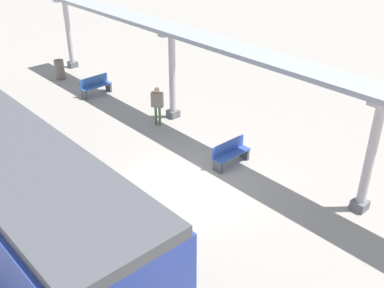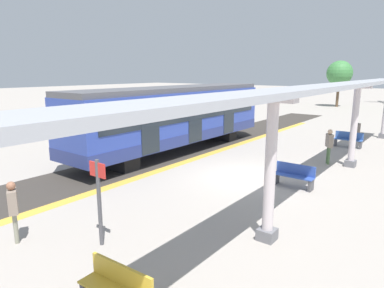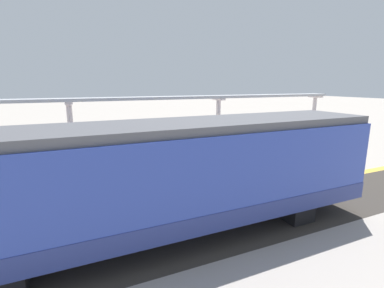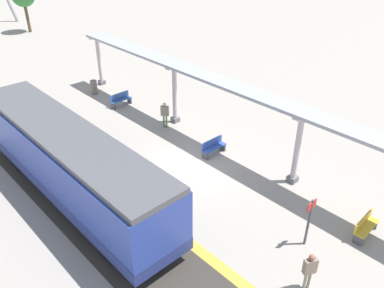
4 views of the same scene
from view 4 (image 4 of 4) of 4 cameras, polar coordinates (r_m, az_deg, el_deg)
ground_plane at (r=20.13m, az=-1.06°, el=-3.67°), size 176.00×176.00×0.00m
tactile_edge_strip at (r=18.50m, az=-8.84°, el=-7.63°), size 0.46×32.75×0.01m
trackbed at (r=17.81m, az=-13.70°, el=-10.01°), size 3.20×44.75×0.01m
train_near_carriage at (r=18.10m, az=-17.37°, el=-2.65°), size 2.65×13.12×3.48m
canopy_pillar_second at (r=18.88m, az=15.05°, el=-0.71°), size 1.10×0.44×3.66m
canopy_pillar_third at (r=23.90m, az=-2.53°, el=7.23°), size 1.10×0.44×3.66m
canopy_pillar_fourth at (r=30.49m, az=-13.33°, el=11.72°), size 1.10×0.44×3.66m
canopy_beam at (r=20.38m, az=5.28°, el=8.60°), size 1.20×26.37×0.16m
bench_near_end at (r=27.08m, az=-10.35°, el=6.40°), size 1.51×0.47×0.86m
bench_mid_platform at (r=21.16m, az=3.09°, el=-0.41°), size 1.50×0.45×0.86m
bench_far_end at (r=17.60m, az=23.85°, el=-10.86°), size 1.52×0.50×0.86m
trash_bin at (r=29.34m, az=-14.07°, el=8.03°), size 0.48×0.48×0.99m
platform_info_sign at (r=15.81m, az=16.69°, el=-10.28°), size 0.56×0.10×2.20m
passenger_waiting_near_edge at (r=14.44m, az=16.75°, el=-16.88°), size 0.51×0.39×1.61m
passenger_by_the_benches at (r=23.58m, az=-3.97°, el=4.63°), size 0.45×0.51×1.65m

